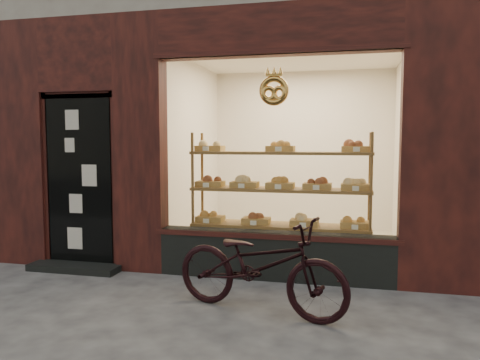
# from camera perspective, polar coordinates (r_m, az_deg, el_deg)

# --- Properties ---
(ground) EXTENTS (90.00, 90.00, 0.00)m
(ground) POSITION_cam_1_polar(r_m,az_deg,el_deg) (3.75, -8.67, -20.55)
(ground) COLOR #363636
(display_shelf) EXTENTS (2.20, 0.45, 1.70)m
(display_shelf) POSITION_cam_1_polar(r_m,az_deg,el_deg) (5.80, 4.91, -2.67)
(display_shelf) COLOR brown
(display_shelf) RESTS_ON ground
(bicycle) EXTENTS (1.82, 1.02, 0.90)m
(bicycle) POSITION_cam_1_polar(r_m,az_deg,el_deg) (4.41, 2.39, -10.31)
(bicycle) COLOR black
(bicycle) RESTS_ON ground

